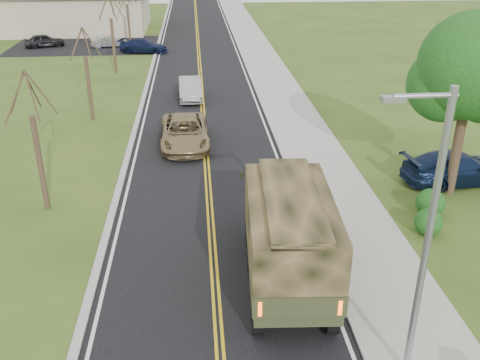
{
  "coord_description": "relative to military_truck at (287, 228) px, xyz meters",
  "views": [
    {
      "loc": [
        -0.43,
        -11.05,
        10.99
      ],
      "look_at": [
        1.23,
        8.36,
        1.8
      ],
      "focal_mm": 40.0,
      "sensor_mm": 36.0,
      "label": 1
    }
  ],
  "objects": [
    {
      "name": "military_truck",
      "position": [
        0.0,
        0.0,
        0.0
      ],
      "size": [
        3.0,
        7.53,
        3.68
      ],
      "rotation": [
        0.0,
        0.0,
        -0.06
      ],
      "color": "black",
      "rests_on": "ground"
    },
    {
      "name": "road",
      "position": [
        -2.41,
        36.1,
        -2.1
      ],
      "size": [
        8.0,
        120.0,
        0.01
      ],
      "primitive_type": "cube",
      "color": "black",
      "rests_on": "ground"
    },
    {
      "name": "suv_champagne",
      "position": [
        -3.53,
        13.09,
        -1.33
      ],
      "size": [
        2.75,
        5.67,
        1.55
      ],
      "primitive_type": "imported",
      "rotation": [
        0.0,
        0.0,
        0.03
      ],
      "color": "#917D52",
      "rests_on": "ground"
    },
    {
      "name": "lot_car_navy",
      "position": [
        -7.71,
        38.1,
        -1.44
      ],
      "size": [
        4.87,
        2.74,
        1.33
      ],
      "primitive_type": "imported",
      "rotation": [
        0.0,
        0.0,
        1.37
      ],
      "color": "#0E1634",
      "rests_on": "ground"
    },
    {
      "name": "bare_tree_b",
      "position": [
        -9.41,
        18.1,
        0.37
      ],
      "size": [
        1.83,
        2.14,
        5.73
      ],
      "color": "#38281C",
      "rests_on": "ground"
    },
    {
      "name": "bare_tree_d",
      "position": [
        -9.41,
        42.1,
        0.44
      ],
      "size": [
        1.88,
        2.2,
        5.91
      ],
      "color": "#38281C",
      "rests_on": "ground"
    },
    {
      "name": "leafy_tree",
      "position": [
        8.6,
        6.1,
        3.39
      ],
      "size": [
        4.83,
        4.5,
        8.1
      ],
      "color": "#38281C",
      "rests_on": "ground"
    },
    {
      "name": "sidewalk_right",
      "position": [
        3.49,
        36.1,
        -2.06
      ],
      "size": [
        3.2,
        120.0,
        0.1
      ],
      "primitive_type": "cube",
      "color": "#9E998E",
      "rests_on": "ground"
    },
    {
      "name": "sedan_silver",
      "position": [
        -3.21,
        22.11,
        -1.38
      ],
      "size": [
        1.68,
        4.47,
        1.46
      ],
      "primitive_type": "imported",
      "rotation": [
        0.0,
        0.0,
        0.03
      ],
      "color": "#A5A6AA",
      "rests_on": "ground"
    },
    {
      "name": "curb_left",
      "position": [
        -6.56,
        36.1,
        -2.06
      ],
      "size": [
        0.3,
        120.0,
        0.1
      ],
      "primitive_type": "cube",
      "color": "#9E998E",
      "rests_on": "ground"
    },
    {
      "name": "pickup_navy",
      "position": [
        9.34,
        7.1,
        -1.34
      ],
      "size": [
        5.53,
        2.81,
        1.54
      ],
      "primitive_type": "imported",
      "rotation": [
        0.0,
        0.0,
        1.7
      ],
      "color": "#0F1D39",
      "rests_on": "ground"
    },
    {
      "name": "curb_right",
      "position": [
        1.74,
        36.1,
        -2.05
      ],
      "size": [
        0.3,
        120.0,
        0.12
      ],
      "primitive_type": "cube",
      "color": "#9E998E",
      "rests_on": "ground"
    },
    {
      "name": "bare_tree_a",
      "position": [
        -9.41,
        6.1,
        0.52
      ],
      "size": [
        1.93,
        2.26,
        6.08
      ],
      "color": "#38281C",
      "rests_on": "ground"
    },
    {
      "name": "commercial_building",
      "position": [
        -18.39,
        52.07,
        0.58
      ],
      "size": [
        25.5,
        21.5,
        5.65
      ],
      "color": "tan",
      "rests_on": "ground"
    },
    {
      "name": "lot_car_dark",
      "position": [
        -17.98,
        41.66,
        -1.45
      ],
      "size": [
        4.17,
        2.72,
        1.32
      ],
      "primitive_type": "imported",
      "rotation": [
        0.0,
        0.0,
        1.9
      ],
      "color": "black",
      "rests_on": "ground"
    },
    {
      "name": "lot_car_silver",
      "position": [
        -11.43,
        41.16,
        -1.52
      ],
      "size": [
        3.75,
        1.95,
        1.18
      ],
      "primitive_type": "imported",
      "rotation": [
        0.0,
        0.0,
        1.78
      ],
      "color": "#9F9FA4",
      "rests_on": "ground"
    },
    {
      "name": "bare_tree_c",
      "position": [
        -9.41,
        30.1,
        0.67
      ],
      "size": [
        2.04,
        2.39,
        6.42
      ],
      "color": "#38281C",
      "rests_on": "ground"
    },
    {
      "name": "street_light",
      "position": [
        2.49,
        -4.4,
        2.32
      ],
      "size": [
        1.65,
        0.22,
        8.0
      ],
      "color": "gray",
      "rests_on": "ground"
    }
  ]
}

